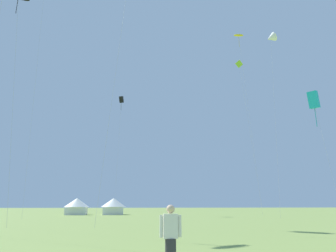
{
  "coord_description": "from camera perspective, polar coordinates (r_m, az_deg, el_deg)",
  "views": [
    {
      "loc": [
        -5.13,
        -2.97,
        1.72
      ],
      "look_at": [
        0.0,
        32.0,
        11.14
      ],
      "focal_mm": 31.79,
      "sensor_mm": 36.0,
      "label": 1
    }
  ],
  "objects": [
    {
      "name": "person_spectator",
      "position": [
        8.1,
        0.5,
        -21.1
      ],
      "size": [
        0.57,
        0.28,
        1.73
      ],
      "color": "#2D2D33",
      "rests_on": "ground"
    },
    {
      "name": "kite_black_box",
      "position": [
        62.21,
        -8.94,
        4.93
      ],
      "size": [
        1.08,
        2.74,
        23.5
      ],
      "color": "black",
      "rests_on": "ground"
    },
    {
      "name": "kite_lime_diamond",
      "position": [
        67.1,
        13.63,
        10.5
      ],
      "size": [
        3.21,
        1.22,
        32.22
      ],
      "color": "#99DB2D",
      "rests_on": "ground"
    },
    {
      "name": "festival_tent_right",
      "position": [
        58.22,
        -10.41,
        -14.75
      ],
      "size": [
        4.59,
        4.59,
        2.99
      ],
      "color": "white",
      "rests_on": "ground"
    },
    {
      "name": "kite_cyan_box",
      "position": [
        51.91,
        26.12,
        4.51
      ],
      "size": [
        2.38,
        2.21,
        19.08
      ],
      "color": "#1EB7CC",
      "rests_on": "ground"
    },
    {
      "name": "kite_white_delta",
      "position": [
        53.35,
        19.12,
        15.63
      ],
      "size": [
        3.32,
        2.89,
        29.09
      ],
      "color": "white",
      "rests_on": "ground"
    },
    {
      "name": "kite_yellow_parafoil",
      "position": [
        63.33,
        13.4,
        16.37
      ],
      "size": [
        2.35,
        2.26,
        34.77
      ],
      "color": "yellow",
      "rests_on": "ground"
    },
    {
      "name": "festival_tent_center",
      "position": [
        58.8,
        -17.1,
        -14.37
      ],
      "size": [
        4.54,
        4.54,
        2.95
      ],
      "color": "white",
      "rests_on": "ground"
    }
  ]
}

